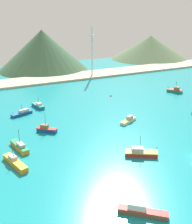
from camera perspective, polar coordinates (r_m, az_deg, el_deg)
The scene contains 15 objects.
ground at distance 103.85m, azimuth 7.96°, elevation -2.17°, with size 260.00×280.00×0.50m.
fishing_boat_0 at distance 79.95m, azimuth 9.33°, elevation -8.42°, with size 9.50×7.41×6.26m.
fishing_boat_1 at distance 113.40m, azimuth -15.25°, elevation -0.20°, with size 9.17×5.08×4.48m.
fishing_boat_2 at distance 59.49m, azimuth 9.50°, elevation -19.80°, with size 9.01×8.28×2.50m.
fishing_boat_3 at distance 77.61m, azimuth -16.66°, elevation -10.08°, with size 4.76×11.18×4.66m.
fishing_boat_4 at distance 95.40m, azimuth -10.38°, elevation -3.58°, with size 6.62×6.30×6.87m.
fishing_boat_5 at distance 146.58m, azimuth 16.26°, elevation 4.37°, with size 6.39×8.13×5.88m.
fishing_boat_7 at distance 85.68m, azimuth -15.74°, elevation -6.97°, with size 3.84×10.06×6.60m.
fishing_boat_9 at distance 120.35m, azimuth -12.06°, elevation 1.29°, with size 3.88×8.36×4.76m.
fishing_boat_11 at distance 103.06m, azimuth 6.86°, elevation -1.68°, with size 8.56×5.37×2.29m.
buoy_0 at distance 134.49m, azimuth 3.14°, elevation 3.38°, with size 0.88×0.88×0.88m.
beach_strip at distance 172.02m, azimuth -7.61°, elevation 7.10°, with size 247.00×20.53×1.20m, color #C6B793.
hill_central at distance 201.01m, azimuth -11.13°, elevation 12.65°, with size 63.58×63.58×27.92m.
hill_east at distance 251.47m, azimuth 11.31°, elevation 13.18°, with size 68.56×68.56×20.22m.
radio_tower at distance 173.63m, azimuth -0.87°, elevation 12.60°, with size 3.16×2.53×31.61m.
Camera 1 is at (-56.68, -47.78, 38.77)m, focal length 43.51 mm.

